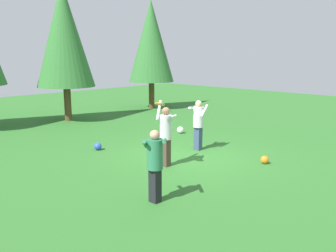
# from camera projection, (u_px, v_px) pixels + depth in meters

# --- Properties ---
(ground_plane) EXTENTS (40.00, 40.00, 0.00)m
(ground_plane) POSITION_uv_depth(u_px,v_px,m) (186.00, 157.00, 11.17)
(ground_plane) COLOR #2D6B28
(person_thrower) EXTENTS (0.65, 0.65, 1.87)m
(person_thrower) POSITION_uv_depth(u_px,v_px,m) (166.00, 131.00, 10.07)
(person_thrower) COLOR #4C382D
(person_thrower) RESTS_ON ground_plane
(person_catcher) EXTENTS (0.73, 0.72, 1.59)m
(person_catcher) POSITION_uv_depth(u_px,v_px,m) (155.00, 160.00, 7.61)
(person_catcher) COLOR black
(person_catcher) RESTS_ON ground_plane
(person_bystander) EXTENTS (0.66, 0.61, 1.66)m
(person_bystander) POSITION_uv_depth(u_px,v_px,m) (198.00, 121.00, 11.80)
(person_bystander) COLOR #38476B
(person_bystander) RESTS_ON ground_plane
(frisbee) EXTENTS (0.36, 0.36, 0.12)m
(frisbee) POSITION_uv_depth(u_px,v_px,m) (160.00, 104.00, 9.38)
(frisbee) COLOR orange
(ball_orange) EXTENTS (0.23, 0.23, 0.23)m
(ball_orange) POSITION_uv_depth(u_px,v_px,m) (265.00, 160.00, 10.46)
(ball_orange) COLOR orange
(ball_orange) RESTS_ON ground_plane
(ball_blue) EXTENTS (0.25, 0.25, 0.25)m
(ball_blue) POSITION_uv_depth(u_px,v_px,m) (98.00, 146.00, 11.94)
(ball_blue) COLOR blue
(ball_blue) RESTS_ON ground_plane
(ball_yellow) EXTENTS (0.24, 0.24, 0.24)m
(ball_yellow) POSITION_uv_depth(u_px,v_px,m) (165.00, 146.00, 12.03)
(ball_yellow) COLOR yellow
(ball_yellow) RESTS_ON ground_plane
(ball_white) EXTENTS (0.27, 0.27, 0.27)m
(ball_white) POSITION_uv_depth(u_px,v_px,m) (180.00, 130.00, 14.44)
(ball_white) COLOR white
(ball_white) RESTS_ON ground_plane
(tree_center) EXTENTS (2.65, 2.65, 6.34)m
(tree_center) POSITION_uv_depth(u_px,v_px,m) (64.00, 35.00, 16.46)
(tree_center) COLOR brown
(tree_center) RESTS_ON ground_plane
(tree_far_right) EXTENTS (2.55, 2.55, 6.10)m
(tree_far_right) POSITION_uv_depth(u_px,v_px,m) (151.00, 42.00, 20.32)
(tree_far_right) COLOR brown
(tree_far_right) RESTS_ON ground_plane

